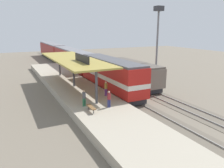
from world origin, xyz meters
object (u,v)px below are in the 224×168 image
object	(u,v)px
locomotive	(111,75)
light_mast	(158,30)
person_waiting	(84,97)
person_boarding	(106,88)
person_walking	(109,98)
passenger_carriage_rear	(51,51)
platform_bench	(91,107)
passenger_carriage_front	(72,59)
freight_car	(133,73)

from	to	relation	value
locomotive	light_mast	xyz separation A→B (m)	(7.80, 0.18, 5.99)
locomotive	person_waiting	distance (m)	8.79
locomotive	person_boarding	bearing A→B (deg)	-122.79
locomotive	person_walking	bearing A→B (deg)	-117.23
passenger_carriage_rear	person_walking	distance (m)	46.70
platform_bench	person_waiting	world-z (taller)	person_waiting
passenger_carriage_front	person_waiting	bearing A→B (deg)	-104.06
freight_car	person_boarding	bearing A→B (deg)	-142.18
person_walking	freight_car	bearing A→B (deg)	47.34
passenger_carriage_rear	person_waiting	xyz separation A→B (m)	(-6.09, -45.11, -0.46)
passenger_carriage_rear	person_waiting	world-z (taller)	passenger_carriage_rear
passenger_carriage_rear	light_mast	bearing A→B (deg)	-78.58
passenger_carriage_front	freight_car	distance (m)	17.06
locomotive	person_walking	size ratio (longest dim) A/B	8.44
light_mast	person_walking	xyz separation A→B (m)	(-11.78, -7.91, -6.54)
locomotive	person_walking	distance (m)	8.71
passenger_carriage_rear	light_mast	world-z (taller)	light_mast
light_mast	person_boarding	xyz separation A→B (m)	(-10.37, -4.17, -6.54)
passenger_carriage_front	light_mast	bearing A→B (deg)	-66.36
freight_car	platform_bench	bearing A→B (deg)	-137.89
light_mast	person_boarding	bearing A→B (deg)	-158.09
platform_bench	freight_car	distance (m)	14.30
person_waiting	passenger_carriage_rear	bearing A→B (deg)	82.31
locomotive	person_boarding	distance (m)	4.77
light_mast	person_walking	size ratio (longest dim) A/B	6.84
person_waiting	platform_bench	bearing A→B (deg)	-87.01
locomotive	light_mast	bearing A→B (deg)	1.35
light_mast	person_boarding	world-z (taller)	light_mast
freight_car	locomotive	bearing A→B (deg)	-161.07
platform_bench	person_waiting	xyz separation A→B (m)	(-0.09, 1.69, 0.51)
light_mast	person_waiting	distance (m)	16.67
locomotive	person_boarding	xyz separation A→B (m)	(-2.57, -3.98, -0.56)
passenger_carriage_front	person_waiting	distance (m)	25.06
person_waiting	person_boarding	xyz separation A→B (m)	(3.52, 2.33, 0.00)
platform_bench	passenger_carriage_rear	size ratio (longest dim) A/B	0.08
platform_bench	person_boarding	distance (m)	5.31
locomotive	passenger_carriage_front	distance (m)	18.00
platform_bench	passenger_carriage_front	distance (m)	26.70
platform_bench	freight_car	world-z (taller)	freight_car
freight_car	person_walking	xyz separation A→B (m)	(-8.58, -9.31, -0.12)
locomotive	freight_car	distance (m)	4.88
person_walking	person_boarding	xyz separation A→B (m)	(1.41, 3.75, 0.00)
locomotive	person_walking	xyz separation A→B (m)	(-3.98, -7.73, -0.56)
person_waiting	locomotive	bearing A→B (deg)	46.02
locomotive	person_waiting	size ratio (longest dim) A/B	8.44
platform_bench	passenger_carriage_rear	world-z (taller)	passenger_carriage_rear
locomotive	freight_car	bearing A→B (deg)	18.93
platform_bench	person_waiting	distance (m)	1.77
platform_bench	passenger_carriage_front	bearing A→B (deg)	77.01
light_mast	platform_bench	bearing A→B (deg)	-149.32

